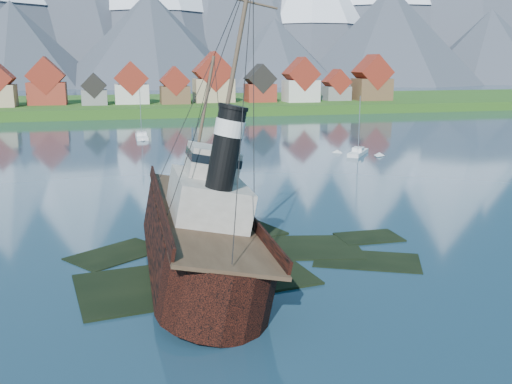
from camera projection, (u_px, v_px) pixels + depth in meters
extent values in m
plane|color=#173143|center=(229.00, 269.00, 47.39)|extent=(1400.00, 1400.00, 0.00)
cube|color=black|center=(196.00, 285.00, 44.86)|extent=(19.08, 11.42, 1.00)
cube|color=black|center=(284.00, 252.00, 52.68)|extent=(15.15, 9.76, 1.00)
cube|color=black|center=(230.00, 238.00, 56.43)|extent=(11.45, 9.06, 1.00)
cube|color=black|center=(367.00, 265.00, 49.38)|extent=(10.27, 8.34, 1.00)
cube|color=black|center=(117.00, 259.00, 51.01)|extent=(9.42, 8.68, 1.00)
cube|color=black|center=(369.00, 241.00, 55.75)|extent=(6.00, 4.00, 1.00)
cube|color=#284B15|center=(137.00, 109.00, 208.09)|extent=(600.00, 80.00, 3.20)
cube|color=#3F3D38|center=(142.00, 119.00, 172.17)|extent=(600.00, 2.50, 2.00)
cube|color=maroon|center=(47.00, 93.00, 186.49)|extent=(12.00, 8.50, 7.20)
cube|color=maroon|center=(46.00, 76.00, 185.21)|extent=(12.22, 8.67, 12.22)
cube|color=slate|center=(95.00, 97.00, 185.60)|extent=(8.00, 7.00, 4.80)
cube|color=black|center=(94.00, 85.00, 184.74)|extent=(8.15, 7.14, 8.15)
cube|color=beige|center=(132.00, 94.00, 191.10)|extent=(11.00, 9.50, 6.40)
cube|color=maroon|center=(131.00, 78.00, 189.95)|extent=(11.20, 9.69, 11.20)
cube|color=brown|center=(175.00, 95.00, 190.71)|extent=(9.50, 8.00, 5.80)
cube|color=maroon|center=(174.00, 81.00, 189.68)|extent=(9.67, 8.16, 9.67)
cube|color=tan|center=(214.00, 90.00, 198.52)|extent=(13.50, 10.00, 8.00)
cube|color=maroon|center=(213.00, 72.00, 197.08)|extent=(13.75, 10.20, 13.75)
cube|color=maroon|center=(260.00, 93.00, 199.68)|extent=(10.00, 8.50, 6.20)
cube|color=black|center=(260.00, 79.00, 198.59)|extent=(10.18, 8.67, 10.18)
cube|color=beige|center=(301.00, 91.00, 200.03)|extent=(11.50, 9.00, 7.50)
cube|color=maroon|center=(301.00, 74.00, 198.73)|extent=(11.71, 9.18, 11.71)
cube|color=slate|center=(336.00, 93.00, 207.65)|extent=(9.00, 7.50, 5.00)
cube|color=maroon|center=(337.00, 82.00, 206.73)|extent=(9.16, 7.65, 9.16)
cube|color=brown|center=(372.00, 89.00, 208.53)|extent=(12.50, 10.00, 7.80)
cube|color=maroon|center=(372.00, 72.00, 207.16)|extent=(12.73, 10.20, 12.73)
cone|color=#2D333D|center=(312.00, 11.00, 509.07)|extent=(150.00, 150.00, 125.00)
cone|color=#2D333D|center=(504.00, 5.00, 602.87)|extent=(180.00, 180.00, 155.00)
cone|color=#2D333D|center=(13.00, 46.00, 378.28)|extent=(120.00, 120.00, 58.00)
cone|color=#2D333D|center=(151.00, 40.00, 394.03)|extent=(136.00, 136.00, 66.00)
cone|color=#2D333D|center=(274.00, 53.00, 420.97)|extent=(110.00, 110.00, 50.00)
cone|color=#2D333D|center=(388.00, 37.00, 436.70)|extent=(150.00, 150.00, 75.00)
cone|color=#2D333D|center=(489.00, 47.00, 460.70)|extent=(124.00, 124.00, 60.00)
cube|color=black|center=(192.00, 240.00, 47.26)|extent=(7.47, 21.52, 4.48)
cone|color=black|center=(174.00, 201.00, 60.46)|extent=(7.47, 7.47, 7.47)
cylinder|color=black|center=(214.00, 289.00, 37.09)|extent=(7.47, 7.47, 4.48)
cube|color=#4C3826|center=(191.00, 212.00, 46.74)|extent=(7.32, 28.39, 0.27)
cube|color=black|center=(146.00, 209.00, 45.78)|extent=(0.21, 27.49, 0.96)
cube|color=black|center=(234.00, 204.00, 47.48)|extent=(0.21, 27.49, 0.96)
cube|color=#ADA89E|center=(193.00, 198.00, 44.87)|extent=(5.55, 9.07, 3.20)
cube|color=#ADA89E|center=(191.00, 161.00, 45.25)|extent=(3.84, 4.27, 2.35)
cylinder|color=black|center=(199.00, 146.00, 40.51)|extent=(2.03, 2.03, 5.98)
cylinder|color=silver|center=(198.00, 125.00, 40.18)|extent=(2.13, 2.13, 1.17)
cylinder|color=#473828|center=(177.00, 122.00, 53.35)|extent=(0.30, 0.30, 12.81)
cylinder|color=#473828|center=(192.00, 56.00, 41.42)|extent=(0.34, 0.34, 13.88)
cube|color=silver|center=(358.00, 154.00, 105.44)|extent=(6.63, 7.78, 1.16)
cube|color=silver|center=(358.00, 149.00, 105.24)|extent=(2.84, 2.93, 0.68)
cylinder|color=gray|center=(359.00, 124.00, 104.19)|extent=(0.14, 0.14, 10.07)
cube|color=silver|center=(142.00, 138.00, 128.04)|extent=(2.48, 9.76, 1.17)
cube|color=silver|center=(142.00, 134.00, 127.83)|extent=(2.16, 2.74, 0.68)
cylinder|color=gray|center=(141.00, 112.00, 126.77)|extent=(0.14, 0.14, 10.14)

